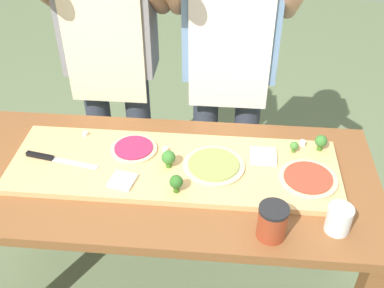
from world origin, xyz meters
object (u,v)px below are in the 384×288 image
object	(u,v)px
pizza_slice_far_left	(263,156)
cheese_crumble_a	(303,143)
pizza_whole_tomato_red	(308,179)
pizza_whole_beet_magenta	(134,149)
broccoli_floret_back_mid	(321,142)
cook_left	(110,49)
pizza_whole_pesto_green	(214,165)
sauce_jar	(272,222)
broccoli_floret_center_left	(294,146)
broccoli_floret_back_left	(176,182)
cook_right	(230,54)
broccoli_floret_center_right	(168,158)
pizza_slice_near_left	(123,181)
cheese_crumble_b	(166,150)
prep_table	(166,197)
flour_cup	(339,220)
cheese_crumble_c	(85,134)
chefs_knife	(52,158)

from	to	relation	value
pizza_slice_far_left	cheese_crumble_a	world-z (taller)	cheese_crumble_a
pizza_whole_tomato_red	cheese_crumble_a	world-z (taller)	cheese_crumble_a
pizza_whole_beet_magenta	pizza_whole_tomato_red	xyz separation A→B (m)	(0.65, -0.11, -0.00)
broccoli_floret_back_mid	cook_left	xyz separation A→B (m)	(-0.90, 0.40, 0.15)
pizza_whole_pesto_green	pizza_slice_far_left	distance (m)	0.20
sauce_jar	broccoli_floret_center_left	bearing A→B (deg)	75.90
sauce_jar	broccoli_floret_back_left	bearing A→B (deg)	155.21
cook_right	broccoli_floret_center_left	bearing A→B (deg)	-57.70
sauce_jar	broccoli_floret_center_right	bearing A→B (deg)	142.62
pizza_whole_pesto_green	broccoli_floret_center_left	bearing A→B (deg)	21.13
pizza_whole_pesto_green	pizza_slice_near_left	size ratio (longest dim) A/B	2.69
broccoli_floret_back_left	cheese_crumble_b	bearing A→B (deg)	107.28
prep_table	flour_cup	distance (m)	0.65
cook_right	cheese_crumble_c	bearing A→B (deg)	-145.30
chefs_knife	cook_right	distance (m)	0.87
pizza_whole_tomato_red	pizza_slice_near_left	bearing A→B (deg)	-174.03
prep_table	pizza_slice_far_left	distance (m)	0.40
broccoli_floret_center_right	cheese_crumble_b	xyz separation A→B (m)	(-0.02, 0.09, -0.03)
broccoli_floret_center_right	broccoli_floret_back_left	bearing A→B (deg)	-71.42
chefs_knife	flour_cup	xyz separation A→B (m)	(1.02, -0.23, 0.01)
pizza_slice_far_left	sauce_jar	bearing A→B (deg)	-87.75
broccoli_floret_back_left	broccoli_floret_back_mid	bearing A→B (deg)	28.26
cook_left	broccoli_floret_back_left	bearing A→B (deg)	-61.28
chefs_knife	cheese_crumble_a	world-z (taller)	cheese_crumble_a
broccoli_floret_center_left	cheese_crumble_b	size ratio (longest dim) A/B	2.56
cook_right	cheese_crumble_a	bearing A→B (deg)	-50.74
broccoli_floret_center_left	flour_cup	distance (m)	0.38
chefs_knife	pizza_whole_beet_magenta	size ratio (longest dim) A/B	1.61
broccoli_floret_center_left	broccoli_floret_back_mid	world-z (taller)	broccoli_floret_back_mid
pizza_slice_far_left	sauce_jar	distance (m)	0.36
pizza_whole_pesto_green	cheese_crumble_c	size ratio (longest dim) A/B	13.81
broccoli_floret_center_right	cook_right	bearing A→B (deg)	69.71
cheese_crumble_c	cook_left	bearing A→B (deg)	85.43
prep_table	cook_left	xyz separation A→B (m)	(-0.31, 0.56, 0.33)
prep_table	cheese_crumble_b	xyz separation A→B (m)	(-0.01, 0.10, 0.15)
broccoli_floret_center_left	cook_right	bearing A→B (deg)	122.30
pizza_whole_tomato_red	cheese_crumble_c	bearing A→B (deg)	167.63
pizza_whole_beet_magenta	pizza_slice_far_left	size ratio (longest dim) A/B	1.82
broccoli_floret_center_left	cook_right	world-z (taller)	cook_right
pizza_whole_pesto_green	broccoli_floret_back_mid	xyz separation A→B (m)	(0.40, 0.14, 0.03)
prep_table	cheese_crumble_b	distance (m)	0.18
pizza_whole_beet_magenta	broccoli_floret_center_left	xyz separation A→B (m)	(0.61, 0.05, 0.02)
chefs_knife	broccoli_floret_center_right	size ratio (longest dim) A/B	4.21
broccoli_floret_center_left	broccoli_floret_center_right	bearing A→B (deg)	-164.63
broccoli_floret_back_left	cheese_crumble_b	distance (m)	0.23
pizza_slice_near_left	pizza_slice_far_left	bearing A→B (deg)	20.02
pizza_whole_beet_magenta	pizza_whole_tomato_red	bearing A→B (deg)	-9.88
pizza_whole_tomato_red	pizza_slice_far_left	size ratio (longest dim) A/B	2.13
pizza_slice_near_left	cook_left	world-z (taller)	cook_left
pizza_slice_far_left	cheese_crumble_b	size ratio (longest dim) A/B	5.51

